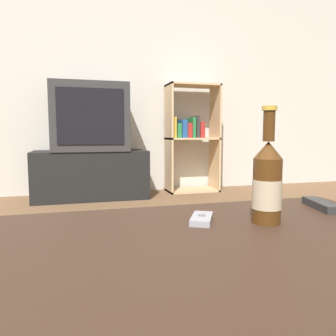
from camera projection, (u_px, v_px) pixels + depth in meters
back_wall at (96, 69)px, 3.42m from camera, size 8.00×0.05×2.60m
coffee_table at (196, 277)px, 0.62m from camera, size 1.08×0.64×0.43m
tv_stand at (91, 174)px, 3.21m from camera, size 1.08×0.49×0.47m
television at (90, 118)px, 3.14m from camera, size 0.71×0.52×0.64m
bookshelf at (190, 135)px, 3.55m from camera, size 0.55×0.30×1.15m
beer_bottle at (267, 183)px, 0.74m from camera, size 0.07×0.07×0.26m
cell_phone at (202, 219)px, 0.76m from camera, size 0.09×0.11×0.02m
remote_control at (321, 205)px, 0.89m from camera, size 0.07×0.15×0.02m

